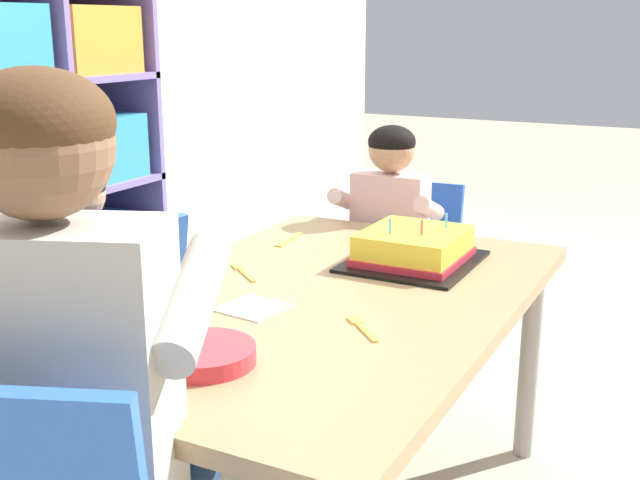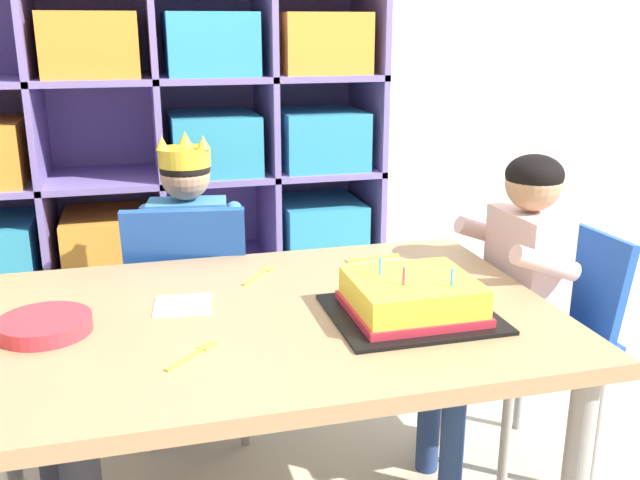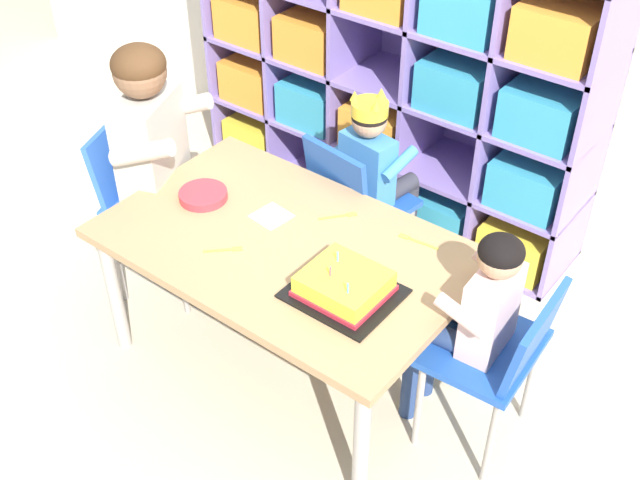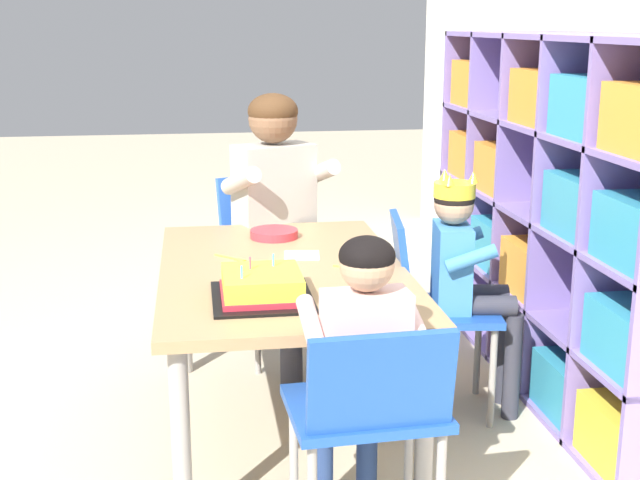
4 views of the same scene
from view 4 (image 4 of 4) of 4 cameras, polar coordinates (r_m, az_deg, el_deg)
The scene contains 15 objects.
ground at distance 2.93m, azimuth -2.40°, elevation -12.54°, with size 16.00×16.00×0.00m, color beige.
storage_cubby_shelf at distance 3.27m, azimuth 15.91°, elevation 1.14°, with size 1.84×0.40×1.29m.
activity_table at distance 2.74m, azimuth -2.50°, elevation -3.05°, with size 1.23×0.77×0.57m.
classroom_chair_blue at distance 2.95m, azimuth 7.31°, elevation -3.97°, with size 0.37×0.40×0.69m.
child_with_crown at distance 2.93m, azimuth 9.64°, elevation -1.62°, with size 0.32×0.32×0.85m.
classroom_chair_adult_side at distance 3.46m, azimuth -3.45°, elevation -0.30°, with size 0.46×0.46×0.72m.
adult_helper_seated at distance 3.31m, azimuth -2.58°, elevation 2.73°, with size 0.49×0.47×1.06m.
classroom_chair_guest_side at distance 2.11m, azimuth 3.36°, elevation -11.35°, with size 0.35×0.39×0.65m.
guest_at_table_side at distance 2.15m, azimuth 2.72°, elevation -7.21°, with size 0.31×0.30×0.84m.
birthday_cake_on_tray at distance 2.42m, azimuth -3.89°, elevation -3.17°, with size 0.32×0.28×0.11m.
paper_plate_stack at distance 3.10m, azimuth -3.08°, elevation 0.43°, with size 0.17×0.17×0.03m, color #DB333D.
paper_napkin_square at distance 2.86m, azimuth -1.22°, elevation -1.03°, with size 0.12×0.12×0.00m, color white.
fork_by_napkin at distance 2.70m, azimuth 2.38°, elevation -1.95°, with size 0.10×0.12×0.00m.
fork_at_table_front_edge at distance 2.45m, azimuth 4.61°, elevation -3.73°, with size 0.14×0.03×0.00m.
fork_near_cake_tray at distance 2.84m, azimuth -5.90°, elevation -1.21°, with size 0.10×0.10×0.00m.
Camera 4 is at (2.61, -0.26, 1.32)m, focal length 48.01 mm.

